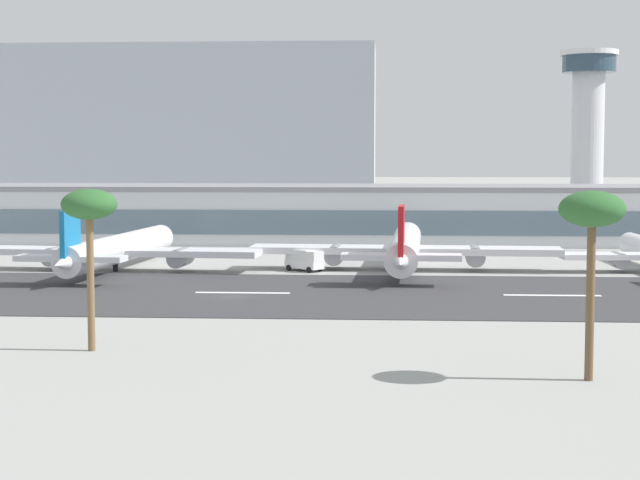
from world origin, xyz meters
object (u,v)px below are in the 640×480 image
(control_tower, at_px, (588,125))
(palm_tree_1, at_px, (592,215))
(service_box_truck_0, at_px, (304,259))
(airliner_red_tail_gate_2, at_px, (405,248))
(palm_tree_0, at_px, (89,210))
(terminal_building, at_px, (291,213))
(airliner_blue_tail_gate_1, at_px, (116,250))
(distant_hotel_block, at_px, (191,131))

(control_tower, relative_size, palm_tree_1, 2.88)
(service_box_truck_0, bearing_deg, palm_tree_1, -30.15)
(airliner_red_tail_gate_2, relative_size, palm_tree_0, 3.57)
(palm_tree_0, height_order, palm_tree_1, palm_tree_1)
(terminal_building, distance_m, palm_tree_0, 118.95)
(airliner_blue_tail_gate_1, distance_m, palm_tree_1, 91.88)
(control_tower, xyz_separation_m, service_box_truck_0, (-60.71, -100.43, -22.84))
(terminal_building, bearing_deg, airliner_blue_tail_gate_1, -110.86)
(control_tower, height_order, airliner_red_tail_gate_2, control_tower)
(terminal_building, bearing_deg, distant_hotel_block, 112.05)
(terminal_building, relative_size, palm_tree_0, 12.07)
(control_tower, relative_size, palm_tree_0, 2.93)
(distant_hotel_block, xyz_separation_m, airliner_red_tail_gate_2, (59.82, -146.19, -20.90))
(distant_hotel_block, xyz_separation_m, service_box_truck_0, (44.80, -147.62, -22.53))
(control_tower, bearing_deg, palm_tree_1, -100.63)
(airliner_blue_tail_gate_1, bearing_deg, palm_tree_0, -162.73)
(distant_hotel_block, distance_m, palm_tree_0, 214.80)
(terminal_building, xyz_separation_m, service_box_truck_0, (6.85, -53.90, -3.89))
(terminal_building, distance_m, distant_hotel_block, 102.82)
(palm_tree_1, bearing_deg, airliner_red_tail_gate_2, 99.67)
(palm_tree_0, bearing_deg, control_tower, 65.65)
(terminal_building, height_order, distant_hotel_block, distant_hotel_block)
(palm_tree_1, bearing_deg, terminal_building, 105.17)
(control_tower, distance_m, palm_tree_0, 181.59)
(airliner_blue_tail_gate_1, relative_size, palm_tree_0, 3.37)
(control_tower, distance_m, distant_hotel_block, 115.58)
(terminal_building, bearing_deg, service_box_truck_0, -82.76)
(distant_hotel_block, bearing_deg, service_box_truck_0, -73.12)
(terminal_building, height_order, service_box_truck_0, terminal_building)
(service_box_truck_0, relative_size, palm_tree_0, 0.43)
(distant_hotel_block, height_order, airliner_blue_tail_gate_1, distant_hotel_block)
(palm_tree_0, distance_m, palm_tree_1, 43.01)
(service_box_truck_0, bearing_deg, distant_hotel_block, 146.13)
(control_tower, distance_m, airliner_blue_tail_gate_1, 137.43)
(airliner_blue_tail_gate_1, xyz_separation_m, palm_tree_1, (56.12, -72.12, 9.58))
(terminal_building, distance_m, airliner_red_tail_gate_2, 56.88)
(service_box_truck_0, xyz_separation_m, palm_tree_1, (27.92, -74.27, 11.03))
(airliner_blue_tail_gate_1, relative_size, airliner_red_tail_gate_2, 0.95)
(palm_tree_0, bearing_deg, service_box_truck_0, 77.78)
(distant_hotel_block, height_order, palm_tree_0, distant_hotel_block)
(airliner_blue_tail_gate_1, bearing_deg, terminal_building, -16.40)
(terminal_building, distance_m, service_box_truck_0, 54.47)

